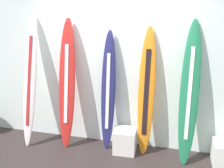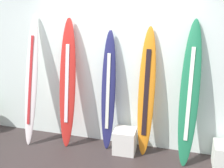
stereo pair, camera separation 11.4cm
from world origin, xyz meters
TOP-DOWN VIEW (x-y plane):
  - wall_back at (0.00, 1.30)m, footprint 7.20×0.20m
  - surfboard_ivory at (-1.39, 0.90)m, footprint 0.24×0.56m
  - surfboard_crimson at (-0.75, 0.96)m, footprint 0.29×0.40m
  - surfboard_navy at (-0.06, 1.02)m, footprint 0.25×0.29m
  - surfboard_sunset at (0.55, 1.02)m, footprint 0.27×0.33m
  - surfboard_emerald at (1.18, 0.95)m, footprint 0.30×0.48m
  - display_block_center at (0.25, 0.92)m, footprint 0.36×0.36m

SIDE VIEW (x-z plane):
  - display_block_center at x=0.25m, z-range 0.00..0.38m
  - surfboard_navy at x=-0.06m, z-range -0.01..1.93m
  - surfboard_sunset at x=0.55m, z-range -0.02..1.99m
  - surfboard_emerald at x=1.18m, z-range -0.02..2.10m
  - surfboard_crimson at x=-0.75m, z-range 0.00..2.13m
  - surfboard_ivory at x=-1.39m, z-range 0.00..2.19m
  - wall_back at x=0.00m, z-range 0.00..2.80m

